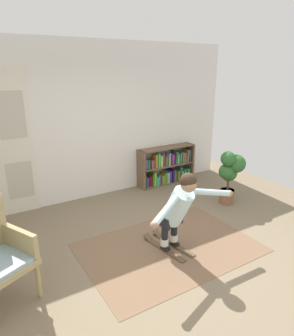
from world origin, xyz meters
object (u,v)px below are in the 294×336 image
(person_skier, at_px, (179,206))
(skis_pair, at_px, (168,245))
(bookshelf, at_px, (166,167))
(potted_plant, at_px, (230,172))

(person_skier, bearing_deg, skis_pair, 98.50)
(skis_pair, height_order, person_skier, person_skier)
(skis_pair, relative_size, person_skier, 0.56)
(bookshelf, relative_size, person_skier, 0.90)
(bookshelf, bearing_deg, person_skier, -121.67)
(bookshelf, distance_m, skis_pair, 2.57)
(bookshelf, height_order, person_skier, person_skier)
(potted_plant, xyz_separation_m, skis_pair, (-1.83, -0.63, -0.59))
(bookshelf, bearing_deg, potted_plant, -75.51)
(bookshelf, xyz_separation_m, person_skier, (-1.42, -2.30, 0.35))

